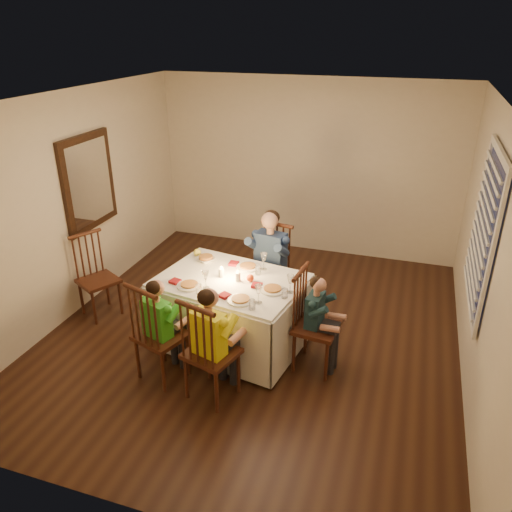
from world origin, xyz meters
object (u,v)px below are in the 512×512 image
(dining_table, at_px, (231,298))
(child_yellow, at_px, (213,394))
(adult, at_px, (269,308))
(chair_near_left, at_px, (165,375))
(chair_end, at_px, (314,366))
(chair_adult, at_px, (269,308))
(child_green, at_px, (165,375))
(serving_bowl, at_px, (206,259))
(chair_extra, at_px, (103,313))
(child_teal, at_px, (314,366))
(chair_near_right, at_px, (213,394))

(dining_table, xyz_separation_m, child_yellow, (0.14, -0.87, -0.57))
(adult, bearing_deg, child_yellow, -80.53)
(adult, distance_m, child_yellow, 1.71)
(chair_near_left, bearing_deg, chair_end, -137.55)
(chair_adult, height_order, chair_end, same)
(child_green, relative_size, serving_bowl, 5.49)
(chair_extra, bearing_deg, dining_table, -63.78)
(chair_end, height_order, serving_bowl, serving_bowl)
(adult, height_order, serving_bowl, serving_bowl)
(adult, relative_size, child_teal, 1.24)
(serving_bowl, bearing_deg, child_teal, -18.08)
(chair_end, height_order, chair_extra, chair_end)
(child_teal, bearing_deg, serving_bowl, 78.23)
(child_green, bearing_deg, adult, -92.82)
(adult, bearing_deg, chair_near_left, -100.43)
(adult, distance_m, child_green, 1.72)
(chair_adult, distance_m, chair_near_left, 1.72)
(chair_adult, bearing_deg, chair_near_right, -80.53)
(chair_near_right, bearing_deg, child_yellow, 15.90)
(child_green, bearing_deg, chair_end, -137.55)
(chair_extra, bearing_deg, child_teal, -65.79)
(chair_extra, relative_size, child_yellow, 0.88)
(child_green, xyz_separation_m, serving_bowl, (0.03, 1.08, 0.82))
(child_green, bearing_deg, chair_near_right, -172.27)
(chair_adult, height_order, adult, adult)
(dining_table, distance_m, chair_near_right, 1.05)
(dining_table, xyz_separation_m, child_teal, (0.97, -0.14, -0.57))
(chair_near_right, xyz_separation_m, serving_bowl, (-0.55, 1.19, 0.82))
(chair_end, distance_m, child_yellow, 1.12)
(child_green, bearing_deg, chair_adult, -92.82)
(chair_end, bearing_deg, chair_adult, 45.50)
(chair_near_right, distance_m, child_yellow, 0.00)
(chair_near_right, relative_size, child_green, 0.99)
(child_yellow, height_order, child_teal, child_yellow)
(child_green, bearing_deg, chair_extra, -14.48)
(chair_adult, distance_m, chair_end, 1.25)
(chair_near_left, height_order, serving_bowl, serving_bowl)
(chair_near_right, bearing_deg, serving_bowl, -49.21)
(dining_table, relative_size, chair_end, 1.56)
(dining_table, height_order, chair_extra, dining_table)
(dining_table, bearing_deg, adult, 87.23)
(chair_near_right, distance_m, child_green, 0.59)
(dining_table, distance_m, child_yellow, 1.05)
(chair_near_left, bearing_deg, child_teal, -137.55)
(dining_table, distance_m, chair_adult, 1.03)
(dining_table, bearing_deg, chair_near_right, -71.46)
(chair_end, xyz_separation_m, child_green, (-1.42, -0.63, 0.00))
(chair_end, distance_m, adult, 1.25)
(serving_bowl, bearing_deg, chair_extra, -169.28)
(chair_near_left, relative_size, adult, 0.84)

